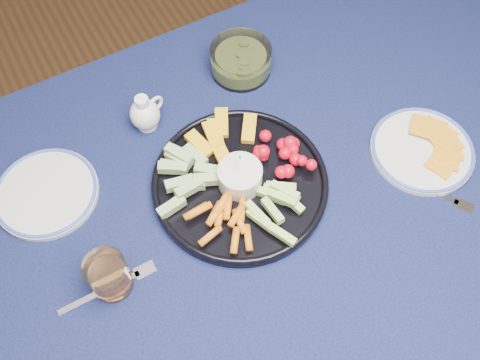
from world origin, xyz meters
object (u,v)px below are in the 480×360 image
juice_tumbler (109,276)px  side_plate_extra (46,193)px  cheese_plate (423,149)px  crudite_platter (239,181)px  dining_table (290,229)px  creamer_pitcher (145,114)px  pickle_bowl (241,61)px

juice_tumbler → side_plate_extra: (-0.04, 0.23, -0.03)m
cheese_plate → side_plate_extra: cheese_plate is taller
juice_tumbler → crudite_platter: bearing=12.6°
crudite_platter → juice_tumbler: 0.29m
dining_table → creamer_pitcher: 0.37m
creamer_pitcher → side_plate_extra: size_ratio=0.43×
pickle_bowl → cheese_plate: (0.21, -0.37, -0.02)m
dining_table → crudite_platter: bearing=125.2°
juice_tumbler → cheese_plate: bearing=-4.0°
cheese_plate → juice_tumbler: (-0.64, 0.04, 0.03)m
crudite_platter → cheese_plate: bearing=-16.9°
creamer_pitcher → cheese_plate: 0.56m
crudite_platter → juice_tumbler: size_ratio=3.99×
cheese_plate → crudite_platter: bearing=163.1°
crudite_platter → side_plate_extra: size_ratio=1.71×
creamer_pitcher → side_plate_extra: (-0.24, -0.06, -0.03)m
crudite_platter → side_plate_extra: bearing=153.8°
dining_table → side_plate_extra: bearing=147.0°
creamer_pitcher → pickle_bowl: (0.24, 0.04, -0.01)m
dining_table → pickle_bowl: (0.08, 0.35, 0.12)m
crudite_platter → pickle_bowl: (0.15, 0.26, 0.01)m
cheese_plate → side_plate_extra: 0.74m
cheese_plate → juice_tumbler: bearing=176.0°
creamer_pitcher → juice_tumbler: bearing=-124.2°
cheese_plate → creamer_pitcher: bearing=144.0°
cheese_plate → juice_tumbler: 0.65m
creamer_pitcher → crudite_platter: bearing=-67.1°
pickle_bowl → crudite_platter: bearing=-119.9°
side_plate_extra → juice_tumbler: bearing=-79.2°
crudite_platter → cheese_plate: size_ratio=1.64×
dining_table → side_plate_extra: 0.48m
pickle_bowl → dining_table: bearing=-103.0°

